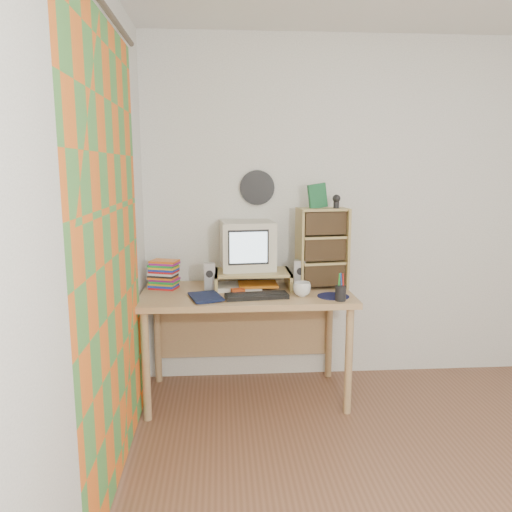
{
  "coord_description": "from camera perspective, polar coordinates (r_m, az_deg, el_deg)",
  "views": [
    {
      "loc": [
        -1.2,
        -1.88,
        1.57
      ],
      "look_at": [
        -0.97,
        1.33,
        1.0
      ],
      "focal_mm": 35.0,
      "sensor_mm": 36.0,
      "label": 1
    }
  ],
  "objects": [
    {
      "name": "back_wall",
      "position": [
        3.83,
        14.17,
        4.94
      ],
      "size": [
        3.5,
        0.0,
        3.5
      ],
      "primitive_type": "plane",
      "rotation": [
        1.57,
        0.0,
        0.0
      ],
      "color": "white",
      "rests_on": "floor"
    },
    {
      "name": "left_wall",
      "position": [
        1.98,
        -20.24,
        0.07
      ],
      "size": [
        0.0,
        3.5,
        3.5
      ],
      "primitive_type": "plane",
      "rotation": [
        1.57,
        0.0,
        1.57
      ],
      "color": "white",
      "rests_on": "floor"
    },
    {
      "name": "curtain",
      "position": [
        2.45,
        -16.13,
        -0.27
      ],
      "size": [
        0.0,
        2.2,
        2.2
      ],
      "primitive_type": "plane",
      "rotation": [
        1.57,
        0.0,
        1.57
      ],
      "color": "orange",
      "rests_on": "left_wall"
    },
    {
      "name": "wall_disc",
      "position": [
        3.62,
        0.14,
        7.82
      ],
      "size": [
        0.25,
        0.02,
        0.25
      ],
      "primitive_type": "cylinder",
      "rotation": [
        1.57,
        0.0,
        0.0
      ],
      "color": "black",
      "rests_on": "back_wall"
    },
    {
      "name": "desk",
      "position": [
        3.46,
        -1.18,
        -5.99
      ],
      "size": [
        1.4,
        0.7,
        0.75
      ],
      "color": "tan",
      "rests_on": "floor"
    },
    {
      "name": "monitor_riser",
      "position": [
        3.44,
        -0.39,
        -2.14
      ],
      "size": [
        0.52,
        0.3,
        0.12
      ],
      "color": "tan",
      "rests_on": "desk"
    },
    {
      "name": "crt_monitor",
      "position": [
        3.45,
        -0.98,
        1.16
      ],
      "size": [
        0.39,
        0.39,
        0.33
      ],
      "primitive_type": "cube",
      "rotation": [
        0.0,
        0.0,
        0.11
      ],
      "color": "beige",
      "rests_on": "monitor_riser"
    },
    {
      "name": "speaker_left",
      "position": [
        3.38,
        -5.32,
        -2.39
      ],
      "size": [
        0.08,
        0.08,
        0.19
      ],
      "primitive_type": "cube",
      "rotation": [
        0.0,
        0.0,
        0.06
      ],
      "color": "#9FA0A4",
      "rests_on": "desk"
    },
    {
      "name": "speaker_right",
      "position": [
        3.43,
        4.99,
        -2.11
      ],
      "size": [
        0.08,
        0.08,
        0.2
      ],
      "primitive_type": "cube",
      "rotation": [
        0.0,
        0.0,
        -0.13
      ],
      "color": "#9FA0A4",
      "rests_on": "desk"
    },
    {
      "name": "keyboard",
      "position": [
        3.2,
        0.08,
        -4.59
      ],
      "size": [
        0.41,
        0.18,
        0.03
      ],
      "primitive_type": "cube",
      "rotation": [
        0.0,
        0.0,
        0.11
      ],
      "color": "black",
      "rests_on": "desk"
    },
    {
      "name": "dvd_stack",
      "position": [
        3.48,
        -10.49,
        -1.62
      ],
      "size": [
        0.21,
        0.18,
        0.25
      ],
      "primitive_type": null,
      "rotation": [
        0.0,
        0.0,
        -0.31
      ],
      "color": "brown",
      "rests_on": "desk"
    },
    {
      "name": "cd_rack",
      "position": [
        3.46,
        7.56,
        0.9
      ],
      "size": [
        0.35,
        0.22,
        0.55
      ],
      "primitive_type": "cube",
      "rotation": [
        0.0,
        0.0,
        0.13
      ],
      "color": "tan",
      "rests_on": "desk"
    },
    {
      "name": "mug",
      "position": [
        3.25,
        5.26,
        -3.79
      ],
      "size": [
        0.12,
        0.12,
        0.09
      ],
      "primitive_type": "imported",
      "rotation": [
        0.0,
        0.0,
        -0.0
      ],
      "color": "white",
      "rests_on": "desk"
    },
    {
      "name": "diary",
      "position": [
        3.18,
        -7.4,
        -4.6
      ],
      "size": [
        0.26,
        0.22,
        0.05
      ],
      "primitive_type": "imported",
      "rotation": [
        0.0,
        0.0,
        0.26
      ],
      "color": "#0F1737",
      "rests_on": "desk"
    },
    {
      "name": "mousepad",
      "position": [
        3.28,
        8.81,
        -4.56
      ],
      "size": [
        0.23,
        0.23,
        0.0
      ],
      "primitive_type": "cylinder",
      "rotation": [
        0.0,
        0.0,
        -0.13
      ],
      "color": "#0F1234",
      "rests_on": "desk"
    },
    {
      "name": "pen_cup",
      "position": [
        3.17,
        9.65,
        -3.88
      ],
      "size": [
        0.09,
        0.09,
        0.13
      ],
      "primitive_type": null,
      "rotation": [
        0.0,
        0.0,
        -0.34
      ],
      "color": "black",
      "rests_on": "desk"
    },
    {
      "name": "papers",
      "position": [
        3.44,
        -1.15,
        -3.43
      ],
      "size": [
        0.31,
        0.23,
        0.04
      ],
      "primitive_type": null,
      "rotation": [
        0.0,
        0.0,
        0.02
      ],
      "color": "silver",
      "rests_on": "desk"
    },
    {
      "name": "red_box",
      "position": [
        3.27,
        -2.08,
        -4.13
      ],
      "size": [
        0.09,
        0.07,
        0.04
      ],
      "primitive_type": "cube",
      "rotation": [
        0.0,
        0.0,
        0.22
      ],
      "color": "#AB3812",
      "rests_on": "desk"
    },
    {
      "name": "game_box",
      "position": [
        3.42,
        7.04,
        6.83
      ],
      "size": [
        0.13,
        0.06,
        0.16
      ],
      "primitive_type": "cube",
      "rotation": [
        0.0,
        0.0,
        0.27
      ],
      "color": "#1B5F35",
      "rests_on": "cd_rack"
    },
    {
      "name": "webcam",
      "position": [
        3.43,
        9.17,
        6.19
      ],
      "size": [
        0.05,
        0.05,
        0.09
      ],
      "primitive_type": null,
      "rotation": [
        0.0,
        0.0,
        -0.01
      ],
      "color": "black",
      "rests_on": "cd_rack"
    }
  ]
}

